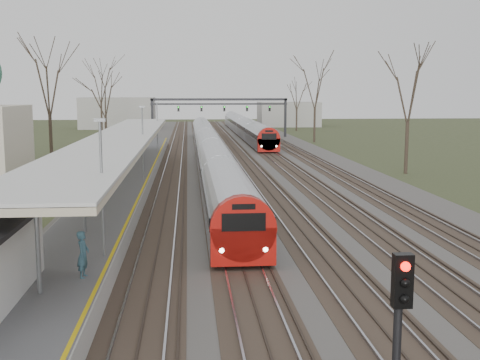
{
  "coord_description": "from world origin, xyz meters",
  "views": [
    {
      "loc": [
        -4.58,
        -7.73,
        6.97
      ],
      "look_at": [
        -1.65,
        26.17,
        2.0
      ],
      "focal_mm": 45.0,
      "sensor_mm": 36.0,
      "label": 1
    }
  ],
  "objects_px": {
    "train_far": "(244,127)",
    "signal_post": "(399,325)",
    "train_near": "(209,148)",
    "passenger": "(83,255)"
  },
  "relations": [
    {
      "from": "train_near",
      "to": "train_far",
      "type": "bearing_deg",
      "value": 79.32
    },
    {
      "from": "train_far",
      "to": "signal_post",
      "type": "distance_m",
      "value": 86.86
    },
    {
      "from": "train_near",
      "to": "passenger",
      "type": "height_order",
      "value": "train_near"
    },
    {
      "from": "train_near",
      "to": "signal_post",
      "type": "distance_m",
      "value": 49.61
    },
    {
      "from": "signal_post",
      "to": "train_near",
      "type": "bearing_deg",
      "value": 92.02
    },
    {
      "from": "passenger",
      "to": "signal_post",
      "type": "distance_m",
      "value": 11.57
    },
    {
      "from": "train_near",
      "to": "signal_post",
      "type": "xyz_separation_m",
      "value": [
        1.75,
        -49.57,
        1.25
      ]
    },
    {
      "from": "train_far",
      "to": "signal_post",
      "type": "relative_size",
      "value": 14.69
    },
    {
      "from": "train_near",
      "to": "passenger",
      "type": "xyz_separation_m",
      "value": [
        -5.51,
        -40.61,
        0.3
      ]
    },
    {
      "from": "train_near",
      "to": "train_far",
      "type": "distance_m",
      "value": 37.78
    }
  ]
}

